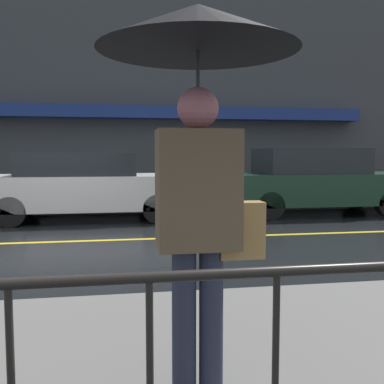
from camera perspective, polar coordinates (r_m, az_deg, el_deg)
name	(u,v)px	position (r m, az deg, el deg)	size (l,w,h in m)	color
ground_plane	(44,242)	(7.68, -18.27, -6.10)	(80.00, 80.00, 0.00)	black
sidewalk_far	(71,206)	(12.08, -15.16, -1.77)	(28.00, 2.18, 0.15)	#60605E
lane_marking	(44,242)	(7.67, -18.28, -6.07)	(25.20, 0.12, 0.01)	gold
building_storefront	(72,91)	(13.34, -14.97, 12.27)	(28.00, 0.85, 6.45)	#383D42
pedestrian	(199,88)	(2.34, 0.89, 13.11)	(1.03, 1.03, 2.02)	#23283D
car_white	(86,186)	(9.98, -13.36, 0.76)	(4.63, 1.75, 1.45)	silver
car_dark_green	(315,181)	(11.00, 15.29, 1.30)	(4.57, 1.71, 1.56)	#193828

